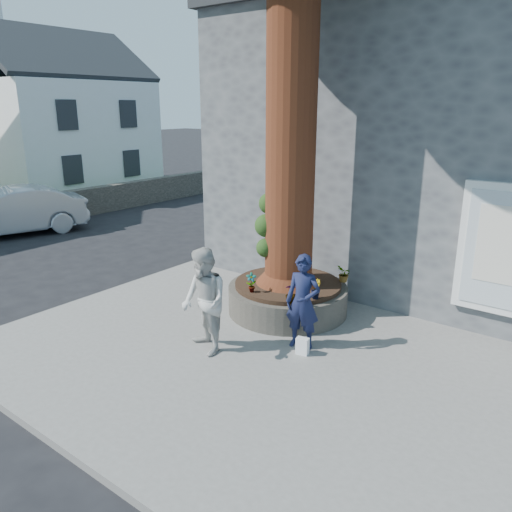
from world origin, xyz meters
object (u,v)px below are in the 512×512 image
Objects in this scene: woman at (204,302)px; car_silver at (10,212)px; planter at (288,297)px; man at (303,302)px.

woman is 10.70m from car_silver.
planter is at bearing 18.23° from car_silver.
car_silver is (-10.46, 2.24, -0.24)m from woman.
planter is 1.45× the size of man.
planter is at bearing 121.55° from man.
planter is 2.27m from woman.
woman is 0.38× the size of car_silver.
car_silver is (-11.62, 1.15, -0.17)m from man.
woman is at bearing -93.77° from planter.
planter is 10.61m from car_silver.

